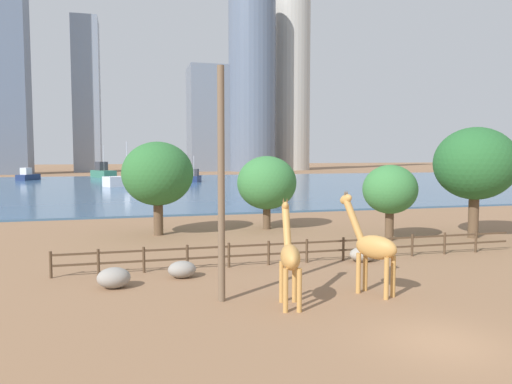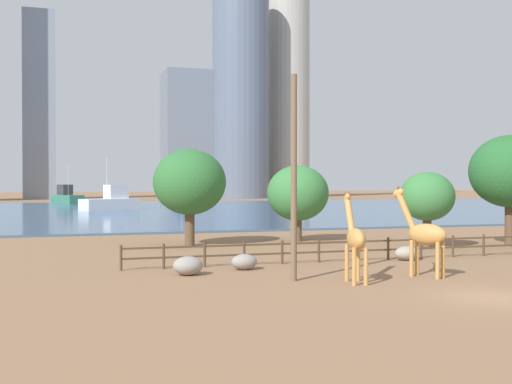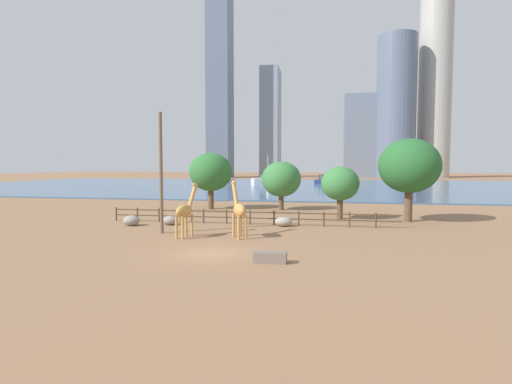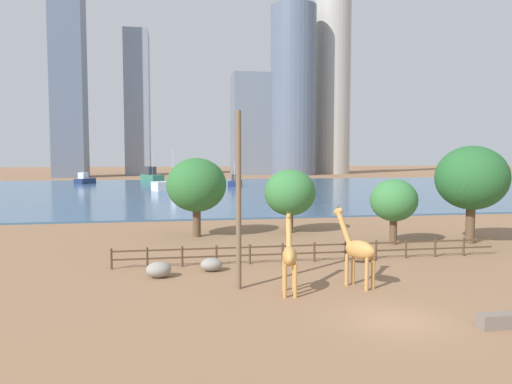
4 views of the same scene
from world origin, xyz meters
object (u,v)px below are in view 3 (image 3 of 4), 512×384
(giraffe_tall, at_px, (185,211))
(tree_right_tall, at_px, (409,166))
(utility_pole, at_px, (161,173))
(tree_left_large, at_px, (281,179))
(giraffe_companion, at_px, (239,210))
(tree_left_small, at_px, (211,172))
(boat_barge, at_px, (270,180))
(boulder_by_pole, at_px, (170,220))
(boat_sailboat, at_px, (322,181))
(boulder_near_fence, at_px, (131,220))
(tree_center_broad, at_px, (340,184))
(boat_ferry, at_px, (268,176))
(boat_tug, at_px, (218,178))
(feeding_trough, at_px, (270,257))
(boulder_small, at_px, (283,222))

(giraffe_tall, relative_size, tree_right_tall, 0.53)
(utility_pole, xyz_separation_m, tree_left_large, (7.20, 18.05, -1.05))
(giraffe_tall, xyz_separation_m, utility_pole, (-2.44, 1.29, 2.73))
(giraffe_companion, height_order, tree_left_small, tree_left_small)
(tree_left_large, distance_m, boat_barge, 54.81)
(tree_right_tall, bearing_deg, boulder_by_pole, -164.01)
(utility_pole, bearing_deg, boat_sailboat, 82.63)
(boulder_near_fence, distance_m, tree_center_broad, 19.90)
(boulder_by_pole, relative_size, boat_ferry, 0.15)
(tree_right_tall, bearing_deg, boat_tug, 116.43)
(utility_pole, distance_m, feeding_trough, 13.21)
(giraffe_companion, height_order, boulder_near_fence, giraffe_companion)
(feeding_trough, height_order, tree_center_broad, tree_center_broad)
(boulder_near_fence, bearing_deg, tree_center_broad, 23.11)
(feeding_trough, bearing_deg, boulder_small, 93.36)
(boulder_near_fence, xyz_separation_m, tree_left_large, (11.44, 14.87, 3.18))
(boat_ferry, bearing_deg, giraffe_companion, -16.36)
(boat_sailboat, height_order, boat_barge, boat_barge)
(boat_ferry, bearing_deg, tree_center_broad, -11.06)
(boulder_near_fence, height_order, tree_center_broad, tree_center_broad)
(giraffe_tall, relative_size, boulder_near_fence, 2.82)
(tree_left_large, distance_m, boat_ferry, 89.15)
(tree_left_large, height_order, tree_left_small, tree_left_small)
(boulder_small, distance_m, boat_ferry, 102.06)
(boat_ferry, bearing_deg, tree_left_small, -19.67)
(feeding_trough, distance_m, boat_barge, 80.71)
(boat_sailboat, bearing_deg, feeding_trough, 16.92)
(utility_pole, height_order, boulder_small, utility_pole)
(giraffe_companion, height_order, boat_tug, giraffe_companion)
(tree_left_small, bearing_deg, boat_tug, 105.35)
(tree_right_tall, bearing_deg, boat_sailboat, 97.50)
(utility_pole, height_order, tree_left_small, utility_pole)
(boulder_near_fence, bearing_deg, boulder_small, 8.86)
(tree_center_broad, relative_size, boat_tug, 0.80)
(tree_right_tall, height_order, tree_left_small, tree_right_tall)
(boat_tug, bearing_deg, feeding_trough, -140.54)
(feeding_trough, distance_m, tree_left_large, 26.20)
(tree_center_broad, relative_size, boat_sailboat, 0.83)
(giraffe_companion, xyz_separation_m, boat_ferry, (-14.38, 106.54, -0.55))
(giraffe_companion, height_order, boulder_by_pole, giraffe_companion)
(tree_left_small, bearing_deg, boat_ferry, 94.37)
(giraffe_companion, distance_m, tree_right_tall, 17.96)
(giraffe_companion, height_order, boat_ferry, boat_ferry)
(tree_left_large, relative_size, boat_tug, 0.88)
(boulder_near_fence, relative_size, tree_left_large, 0.25)
(giraffe_companion, bearing_deg, boat_ferry, -22.22)
(boat_tug, xyz_separation_m, boat_barge, (21.25, -26.02, 0.40))
(boat_sailboat, height_order, boat_tug, boat_sailboat)
(giraffe_tall, bearing_deg, tree_center_broad, -31.72)
(boulder_by_pole, bearing_deg, tree_center_broad, 24.03)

